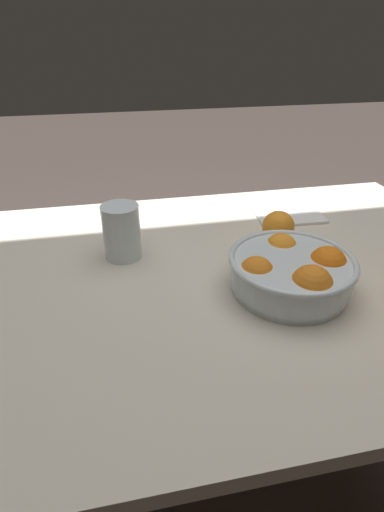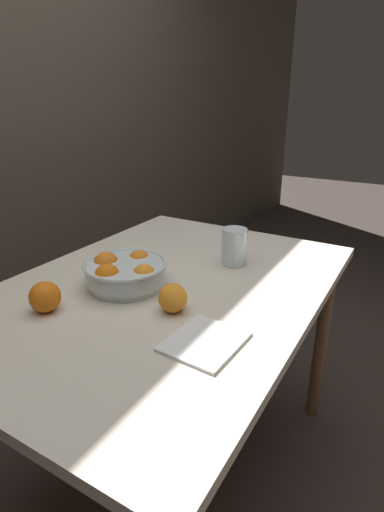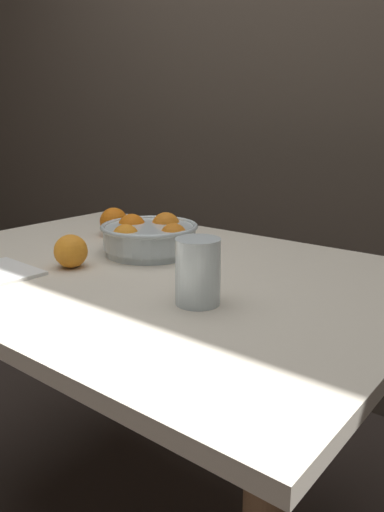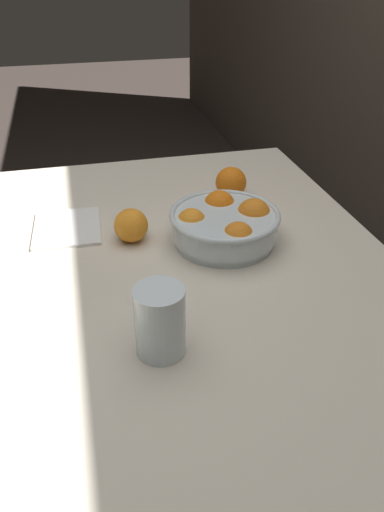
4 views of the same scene
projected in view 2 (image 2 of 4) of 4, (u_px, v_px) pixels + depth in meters
name	position (u px, v px, depth m)	size (l,w,h in m)	color
ground_plane	(170.00, 468.00, 1.48)	(12.00, 12.00, 0.00)	#3D332D
dining_table	(165.00, 309.00, 1.23)	(1.22, 0.87, 0.76)	beige
fruit_bowl	(125.00, 272.00, 1.17)	(0.25, 0.25, 0.10)	silver
juice_glass	(234.00, 248.00, 1.32)	(0.08, 0.08, 0.12)	#F4A314
orange_loose_near_bowl	(173.00, 298.00, 1.03)	(0.08, 0.08, 0.08)	orange
orange_loose_front	(45.00, 297.00, 1.03)	(0.08, 0.08, 0.08)	orange
napkin	(205.00, 341.00, 0.91)	(0.18, 0.15, 0.01)	white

